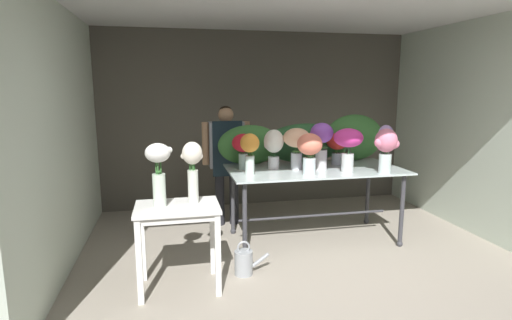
# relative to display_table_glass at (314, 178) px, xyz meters

# --- Properties ---
(ground_plane) EXTENTS (7.61, 7.61, 0.00)m
(ground_plane) POSITION_rel_display_table_glass_xyz_m (-0.32, -0.00, -0.76)
(ground_plane) COLOR #9E9384
(wall_back) EXTENTS (4.82, 0.12, 2.64)m
(wall_back) POSITION_rel_display_table_glass_xyz_m (-0.32, 1.73, 0.56)
(wall_back) COLOR #5B564C
(wall_back) RESTS_ON ground
(wall_left) EXTENTS (0.12, 3.58, 2.64)m
(wall_left) POSITION_rel_display_table_glass_xyz_m (-2.73, -0.00, 0.56)
(wall_left) COLOR silver
(wall_left) RESTS_ON ground
(wall_right) EXTENTS (0.12, 3.58, 2.64)m
(wall_right) POSITION_rel_display_table_glass_xyz_m (2.09, -0.00, 0.56)
(wall_right) COLOR silver
(wall_right) RESTS_ON ground
(ceiling_slab) EXTENTS (4.94, 3.58, 0.12)m
(ceiling_slab) POSITION_rel_display_table_glass_xyz_m (-0.32, -0.00, 1.94)
(ceiling_slab) COLOR silver
(ceiling_slab) RESTS_ON wall_back
(display_table_glass) EXTENTS (2.02, 1.01, 0.88)m
(display_table_glass) POSITION_rel_display_table_glass_xyz_m (0.00, 0.00, 0.00)
(display_table_glass) COLOR silver
(display_table_glass) RESTS_ON ground
(side_table_white) EXTENTS (0.74, 0.52, 0.78)m
(side_table_white) POSITION_rel_display_table_glass_xyz_m (-1.60, -0.85, -0.09)
(side_table_white) COLOR white
(side_table_white) RESTS_ON ground
(florist) EXTENTS (0.63, 0.24, 1.58)m
(florist) POSITION_rel_display_table_glass_xyz_m (-0.93, 0.77, 0.21)
(florist) COLOR #232328
(florist) RESTS_ON ground
(foliage_backdrop) EXTENTS (2.15, 0.27, 0.59)m
(foliage_backdrop) POSITION_rel_display_table_glass_xyz_m (0.04, 0.39, 0.39)
(foliage_backdrop) COLOR #387033
(foliage_backdrop) RESTS_ON display_table_glass
(vase_coral_roses) EXTENTS (0.27, 0.27, 0.45)m
(vase_coral_roses) POSITION_rel_display_table_glass_xyz_m (-0.17, -0.29, 0.40)
(vase_coral_roses) COLOR silver
(vase_coral_roses) RESTS_ON display_table_glass
(vase_crimson_lilies) EXTENTS (0.26, 0.26, 0.41)m
(vase_crimson_lilies) POSITION_rel_display_table_glass_xyz_m (-0.82, 0.14, 0.39)
(vase_crimson_lilies) COLOR silver
(vase_crimson_lilies) RESTS_ON display_table_glass
(vase_sunset_ranunculus) EXTENTS (0.21, 0.21, 0.45)m
(vase_sunset_ranunculus) POSITION_rel_display_table_glass_xyz_m (-0.80, -0.16, 0.40)
(vase_sunset_ranunculus) COLOR silver
(vase_sunset_ranunculus) RESTS_ON display_table_glass
(vase_lilac_peonies) EXTENTS (0.20, 0.17, 0.51)m
(vase_lilac_peonies) POSITION_rel_display_table_glass_xyz_m (0.80, -0.16, 0.43)
(vase_lilac_peonies) COLOR silver
(vase_lilac_peonies) RESTS_ON display_table_glass
(vase_scarlet_freesia) EXTENTS (0.27, 0.26, 0.39)m
(vase_scarlet_freesia) POSITION_rel_display_table_glass_xyz_m (0.35, 0.17, 0.37)
(vase_scarlet_freesia) COLOR silver
(vase_scarlet_freesia) RESTS_ON display_table_glass
(vase_magenta_snapdragons) EXTENTS (0.32, 0.32, 0.49)m
(vase_magenta_snapdragons) POSITION_rel_display_table_glass_xyz_m (0.28, -0.26, 0.45)
(vase_magenta_snapdragons) COLOR silver
(vase_magenta_snapdragons) RESTS_ON display_table_glass
(vase_rosy_carnations) EXTENTS (0.29, 0.24, 0.49)m
(vase_rosy_carnations) POSITION_rel_display_table_glass_xyz_m (0.67, -0.40, 0.42)
(vase_rosy_carnations) COLOR silver
(vase_rosy_carnations) RESTS_ON display_table_glass
(vase_peach_dahlias) EXTENTS (0.31, 0.31, 0.48)m
(vase_peach_dahlias) POSITION_rel_display_table_glass_xyz_m (-0.23, 0.00, 0.44)
(vase_peach_dahlias) COLOR silver
(vase_peach_dahlias) RESTS_ON display_table_glass
(vase_violet_stock) EXTENTS (0.26, 0.26, 0.54)m
(vase_violet_stock) POSITION_rel_display_table_glass_xyz_m (0.05, -0.07, 0.46)
(vase_violet_stock) COLOR silver
(vase_violet_stock) RESTS_ON display_table_glass
(vase_ivory_anemones) EXTENTS (0.25, 0.23, 0.46)m
(vase_ivory_anemones) POSITION_rel_display_table_glass_xyz_m (-0.47, 0.09, 0.40)
(vase_ivory_anemones) COLOR silver
(vase_ivory_anemones) RESTS_ON display_table_glass
(vase_white_roses_tall) EXTENTS (0.23, 0.22, 0.56)m
(vase_white_roses_tall) POSITION_rel_display_table_glass_xyz_m (-1.75, -0.85, 0.37)
(vase_white_roses_tall) COLOR silver
(vase_white_roses_tall) RESTS_ON side_table_white
(vase_cream_lisianthus_tall) EXTENTS (0.20, 0.18, 0.56)m
(vase_cream_lisianthus_tall) POSITION_rel_display_table_glass_xyz_m (-1.45, -0.80, 0.37)
(vase_cream_lisianthus_tall) COLOR silver
(vase_cream_lisianthus_tall) RESTS_ON side_table_white
(watering_can) EXTENTS (0.35, 0.18, 0.34)m
(watering_can) POSITION_rel_display_table_glass_xyz_m (-0.98, -0.72, -0.63)
(watering_can) COLOR #999EA3
(watering_can) RESTS_ON ground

